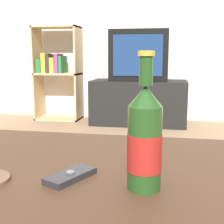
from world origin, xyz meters
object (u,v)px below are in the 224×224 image
at_px(beer_bottle, 145,140).
at_px(tv_stand, 139,102).
at_px(bookshelf, 56,70).
at_px(television, 139,55).
at_px(cell_phone, 70,176).

bearing_deg(beer_bottle, tv_stand, 95.66).
height_order(bookshelf, beer_bottle, bookshelf).
relative_size(tv_stand, beer_bottle, 3.75).
distance_m(tv_stand, beer_bottle, 2.83).
bearing_deg(bookshelf, tv_stand, -5.44).
xyz_separation_m(bookshelf, beer_bottle, (1.26, -2.89, 0.00)).
height_order(tv_stand, beer_bottle, beer_bottle).
bearing_deg(tv_stand, television, -90.00).
bearing_deg(television, beer_bottle, -84.33).
bearing_deg(cell_phone, tv_stand, 118.67).
bearing_deg(cell_phone, beer_bottle, 19.47).
bearing_deg(beer_bottle, bookshelf, 113.59).
height_order(television, bookshelf, bookshelf).
relative_size(tv_stand, bookshelf, 0.95).
bearing_deg(television, cell_phone, -87.60).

